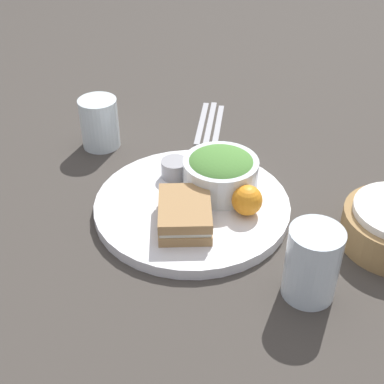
# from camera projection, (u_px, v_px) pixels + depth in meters

# --- Properties ---
(ground_plane) EXTENTS (4.00, 4.00, 0.00)m
(ground_plane) POSITION_uv_depth(u_px,v_px,m) (192.00, 211.00, 0.91)
(ground_plane) COLOR #3D3833
(plate) EXTENTS (0.33, 0.33, 0.02)m
(plate) POSITION_uv_depth(u_px,v_px,m) (192.00, 206.00, 0.90)
(plate) COLOR silver
(plate) RESTS_ON ground_plane
(sandwich) EXTENTS (0.13, 0.11, 0.04)m
(sandwich) POSITION_uv_depth(u_px,v_px,m) (185.00, 214.00, 0.84)
(sandwich) COLOR #A37A4C
(sandwich) RESTS_ON plate
(salad_bowl) EXTENTS (0.13, 0.13, 0.07)m
(salad_bowl) POSITION_uv_depth(u_px,v_px,m) (221.00, 171.00, 0.91)
(salad_bowl) COLOR white
(salad_bowl) RESTS_ON plate
(dressing_cup) EXTENTS (0.05, 0.05, 0.03)m
(dressing_cup) POSITION_uv_depth(u_px,v_px,m) (175.00, 169.00, 0.95)
(dressing_cup) COLOR #99999E
(dressing_cup) RESTS_ON plate
(orange_wedge) EXTENTS (0.05, 0.05, 0.05)m
(orange_wedge) POSITION_uv_depth(u_px,v_px,m) (246.00, 202.00, 0.86)
(orange_wedge) COLOR orange
(orange_wedge) RESTS_ON plate
(drink_glass) EXTENTS (0.07, 0.07, 0.11)m
(drink_glass) POSITION_uv_depth(u_px,v_px,m) (312.00, 263.00, 0.73)
(drink_glass) COLOR silver
(drink_glass) RESTS_ON ground_plane
(fork) EXTENTS (0.18, 0.05, 0.01)m
(fork) POSITION_uv_depth(u_px,v_px,m) (202.00, 122.00, 1.15)
(fork) COLOR #B2B2B7
(fork) RESTS_ON ground_plane
(knife) EXTENTS (0.19, 0.05, 0.01)m
(knife) POSITION_uv_depth(u_px,v_px,m) (210.00, 123.00, 1.15)
(knife) COLOR #B2B2B7
(knife) RESTS_ON ground_plane
(spoon) EXTENTS (0.17, 0.04, 0.01)m
(spoon) POSITION_uv_depth(u_px,v_px,m) (218.00, 123.00, 1.15)
(spoon) COLOR #B2B2B7
(spoon) RESTS_ON ground_plane
(water_glass) EXTENTS (0.08, 0.08, 0.10)m
(water_glass) POSITION_uv_depth(u_px,v_px,m) (99.00, 123.00, 1.05)
(water_glass) COLOR silver
(water_glass) RESTS_ON ground_plane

